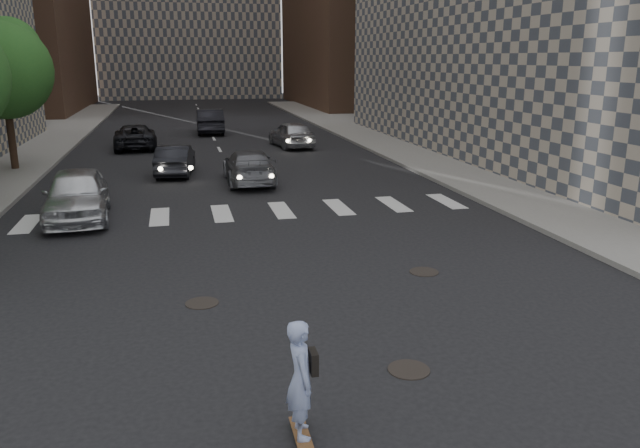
% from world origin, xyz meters
% --- Properties ---
extents(ground, '(160.00, 160.00, 0.00)m').
position_xyz_m(ground, '(0.00, 0.00, 0.00)').
color(ground, black).
rests_on(ground, ground).
extents(sidewalk_right, '(13.00, 80.00, 0.15)m').
position_xyz_m(sidewalk_right, '(14.50, 20.00, 0.07)').
color(sidewalk_right, gray).
rests_on(sidewalk_right, ground).
extents(tree_c, '(4.20, 4.20, 6.60)m').
position_xyz_m(tree_c, '(-9.45, 19.14, 4.65)').
color(tree_c, '#382619').
rests_on(tree_c, sidewalk_left).
extents(manhole_a, '(0.70, 0.70, 0.02)m').
position_xyz_m(manhole_a, '(1.20, -2.50, 0.01)').
color(manhole_a, black).
rests_on(manhole_a, ground).
extents(manhole_b, '(0.70, 0.70, 0.02)m').
position_xyz_m(manhole_b, '(-2.00, 1.20, 0.01)').
color(manhole_b, black).
rests_on(manhole_b, ground).
extents(manhole_c, '(0.70, 0.70, 0.02)m').
position_xyz_m(manhole_c, '(3.30, 2.00, 0.01)').
color(manhole_c, black).
rests_on(manhole_c, ground).
extents(skateboarder, '(0.43, 0.88, 1.74)m').
position_xyz_m(skateboarder, '(-0.91, -4.00, 0.91)').
color(skateboarder, brown).
rests_on(skateboarder, ground).
extents(silver_sedan, '(2.23, 4.85, 1.61)m').
position_xyz_m(silver_sedan, '(-5.50, 9.25, 0.80)').
color(silver_sedan, silver).
rests_on(silver_sedan, ground).
extents(traffic_car_a, '(1.84, 4.13, 1.32)m').
position_xyz_m(traffic_car_a, '(-2.42, 16.60, 0.66)').
color(traffic_car_a, black).
rests_on(traffic_car_a, ground).
extents(traffic_car_b, '(1.95, 4.71, 1.36)m').
position_xyz_m(traffic_car_b, '(0.50, 14.00, 0.68)').
color(traffic_car_b, slate).
rests_on(traffic_car_b, ground).
extents(traffic_car_c, '(2.53, 5.02, 1.36)m').
position_xyz_m(traffic_car_c, '(-4.60, 25.47, 0.68)').
color(traffic_car_c, black).
rests_on(traffic_car_c, ground).
extents(traffic_car_d, '(2.33, 4.60, 1.50)m').
position_xyz_m(traffic_car_d, '(4.12, 24.06, 0.75)').
color(traffic_car_d, '#B0B2B8').
rests_on(traffic_car_d, ground).
extents(traffic_car_e, '(1.82, 4.99, 1.63)m').
position_xyz_m(traffic_car_e, '(-0.04, 32.00, 0.82)').
color(traffic_car_e, black).
rests_on(traffic_car_e, ground).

